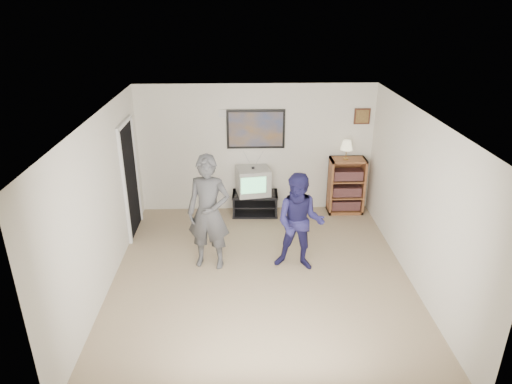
{
  "coord_description": "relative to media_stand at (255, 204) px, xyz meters",
  "views": [
    {
      "loc": [
        -0.27,
        -5.87,
        3.97
      ],
      "look_at": [
        -0.06,
        0.65,
        1.15
      ],
      "focal_mm": 32.0,
      "sensor_mm": 36.0,
      "label": 1
    }
  ],
  "objects": [
    {
      "name": "poster",
      "position": [
        0.02,
        0.25,
        1.43
      ],
      "size": [
        1.1,
        0.03,
        0.75
      ],
      "primitive_type": "cube",
      "color": "black",
      "rests_on": "room_shell"
    },
    {
      "name": "bookshelf",
      "position": [
        1.78,
        0.05,
        0.34
      ],
      "size": [
        0.68,
        0.39,
        1.11
      ],
      "primitive_type": null,
      "color": "brown",
      "rests_on": "room_shell"
    },
    {
      "name": "person_tall",
      "position": [
        -0.76,
        -1.82,
        0.7
      ],
      "size": [
        0.75,
        0.57,
        1.84
      ],
      "primitive_type": "imported",
      "rotation": [
        0.0,
        0.0,
        -0.2
      ],
      "color": "#3E3E41",
      "rests_on": "room_shell"
    },
    {
      "name": "room_shell",
      "position": [
        0.02,
        -1.88,
        1.03
      ],
      "size": [
        4.51,
        5.0,
        2.51
      ],
      "color": "#7D694F",
      "rests_on": "ground"
    },
    {
      "name": "table_lamp",
      "position": [
        1.73,
        0.04,
        1.07
      ],
      "size": [
        0.23,
        0.23,
        0.36
      ],
      "primitive_type": null,
      "color": "beige",
      "rests_on": "bookshelf"
    },
    {
      "name": "controller_right",
      "position": [
        0.63,
        -1.69,
        0.88
      ],
      "size": [
        0.07,
        0.12,
        0.03
      ],
      "primitive_type": "cube",
      "rotation": [
        0.0,
        0.0,
        -0.3
      ],
      "color": "white",
      "rests_on": "person_short"
    },
    {
      "name": "crt_television",
      "position": [
        -0.03,
        0.0,
        0.48
      ],
      "size": [
        0.68,
        0.6,
        0.51
      ],
      "primitive_type": null,
      "rotation": [
        0.0,
        0.0,
        0.16
      ],
      "color": "#A4A59F",
      "rests_on": "media_stand"
    },
    {
      "name": "small_picture",
      "position": [
        2.02,
        0.25,
        1.66
      ],
      "size": [
        0.3,
        0.03,
        0.3
      ],
      "primitive_type": "cube",
      "color": "#391D12",
      "rests_on": "room_shell"
    },
    {
      "name": "controller_left",
      "position": [
        -0.76,
        -1.59,
        0.91
      ],
      "size": [
        0.05,
        0.11,
        0.03
      ],
      "primitive_type": "cube",
      "rotation": [
        0.0,
        0.0,
        0.15
      ],
      "color": "white",
      "rests_on": "person_tall"
    },
    {
      "name": "doorway",
      "position": [
        -2.21,
        -0.63,
        0.78
      ],
      "size": [
        0.03,
        0.85,
        2.0
      ],
      "primitive_type": "cube",
      "color": "black",
      "rests_on": "room_shell"
    },
    {
      "name": "media_stand",
      "position": [
        0.0,
        0.0,
        0.0
      ],
      "size": [
        0.89,
        0.52,
        0.44
      ],
      "rotation": [
        0.0,
        0.0,
        -0.03
      ],
      "color": "black",
      "rests_on": "room_shell"
    },
    {
      "name": "air_vent",
      "position": [
        -0.53,
        0.25,
        1.73
      ],
      "size": [
        0.28,
        0.02,
        0.14
      ],
      "primitive_type": "cube",
      "color": "white",
      "rests_on": "room_shell"
    },
    {
      "name": "person_short",
      "position": [
        0.62,
        -1.94,
        0.57
      ],
      "size": [
        0.88,
        0.76,
        1.57
      ],
      "primitive_type": "imported",
      "rotation": [
        0.0,
        0.0,
        -0.23
      ],
      "color": "#1D1B4A",
      "rests_on": "room_shell"
    }
  ]
}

